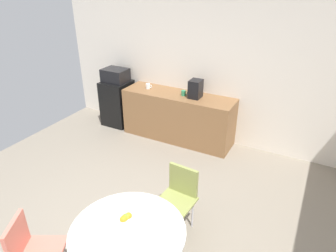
{
  "coord_description": "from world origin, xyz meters",
  "views": [
    {
      "loc": [
        1.84,
        -1.97,
        2.87
      ],
      "look_at": [
        0.07,
        1.36,
        0.95
      ],
      "focal_mm": 32.25,
      "sensor_mm": 36.0,
      "label": 1
    }
  ],
  "objects_px": {
    "fruit_bowl": "(125,219)",
    "coffee_maker": "(196,89)",
    "chair_coral": "(29,247)",
    "microwave": "(115,75)",
    "mug_green": "(184,93)",
    "mini_fridge": "(118,103)",
    "chair_olive": "(179,192)",
    "mug_white": "(148,86)",
    "round_table": "(128,241)"
  },
  "relations": [
    {
      "from": "mug_green",
      "to": "chair_coral",
      "type": "bearing_deg",
      "value": -90.13
    },
    {
      "from": "round_table",
      "to": "fruit_bowl",
      "type": "bearing_deg",
      "value": 138.06
    },
    {
      "from": "round_table",
      "to": "chair_coral",
      "type": "height_order",
      "value": "chair_coral"
    },
    {
      "from": "microwave",
      "to": "mini_fridge",
      "type": "bearing_deg",
      "value": 180.0
    },
    {
      "from": "chair_olive",
      "to": "fruit_bowl",
      "type": "distance_m",
      "value": 0.94
    },
    {
      "from": "mug_green",
      "to": "coffee_maker",
      "type": "bearing_deg",
      "value": 2.4
    },
    {
      "from": "chair_coral",
      "to": "mug_green",
      "type": "relative_size",
      "value": 6.43
    },
    {
      "from": "mini_fridge",
      "to": "chair_coral",
      "type": "bearing_deg",
      "value": -66.44
    },
    {
      "from": "round_table",
      "to": "fruit_bowl",
      "type": "height_order",
      "value": "fruit_bowl"
    },
    {
      "from": "mini_fridge",
      "to": "chair_coral",
      "type": "height_order",
      "value": "mini_fridge"
    },
    {
      "from": "chair_olive",
      "to": "mug_green",
      "type": "xyz_separation_m",
      "value": [
        -0.91,
        2.02,
        0.43
      ]
    },
    {
      "from": "microwave",
      "to": "mug_white",
      "type": "distance_m",
      "value": 0.76
    },
    {
      "from": "microwave",
      "to": "round_table",
      "type": "distance_m",
      "value": 3.83
    },
    {
      "from": "round_table",
      "to": "chair_olive",
      "type": "distance_m",
      "value": 0.97
    },
    {
      "from": "round_table",
      "to": "chair_coral",
      "type": "relative_size",
      "value": 1.31
    },
    {
      "from": "fruit_bowl",
      "to": "mug_white",
      "type": "bearing_deg",
      "value": 117.48
    },
    {
      "from": "mug_white",
      "to": "mug_green",
      "type": "relative_size",
      "value": 1.0
    },
    {
      "from": "chair_olive",
      "to": "mug_white",
      "type": "relative_size",
      "value": 6.43
    },
    {
      "from": "microwave",
      "to": "coffee_maker",
      "type": "height_order",
      "value": "coffee_maker"
    },
    {
      "from": "mini_fridge",
      "to": "mug_green",
      "type": "xyz_separation_m",
      "value": [
        1.51,
        -0.01,
        0.49
      ]
    },
    {
      "from": "coffee_maker",
      "to": "fruit_bowl",
      "type": "bearing_deg",
      "value": -79.37
    },
    {
      "from": "round_table",
      "to": "coffee_maker",
      "type": "height_order",
      "value": "coffee_maker"
    },
    {
      "from": "microwave",
      "to": "chair_olive",
      "type": "xyz_separation_m",
      "value": [
        2.42,
        -2.03,
        -0.53
      ]
    },
    {
      "from": "chair_olive",
      "to": "chair_coral",
      "type": "distance_m",
      "value": 1.68
    },
    {
      "from": "round_table",
      "to": "coffee_maker",
      "type": "relative_size",
      "value": 3.4
    },
    {
      "from": "mini_fridge",
      "to": "coffee_maker",
      "type": "height_order",
      "value": "coffee_maker"
    },
    {
      "from": "microwave",
      "to": "fruit_bowl",
      "type": "xyz_separation_m",
      "value": [
        2.28,
        -2.92,
        -0.26
      ]
    },
    {
      "from": "fruit_bowl",
      "to": "chair_coral",
      "type": "bearing_deg",
      "value": -146.67
    },
    {
      "from": "round_table",
      "to": "mug_green",
      "type": "xyz_separation_m",
      "value": [
        -0.84,
        2.98,
        0.34
      ]
    },
    {
      "from": "fruit_bowl",
      "to": "coffee_maker",
      "type": "distance_m",
      "value": 2.99
    },
    {
      "from": "round_table",
      "to": "mug_white",
      "type": "distance_m",
      "value": 3.4
    },
    {
      "from": "microwave",
      "to": "chair_coral",
      "type": "bearing_deg",
      "value": -66.44
    },
    {
      "from": "round_table",
      "to": "mug_white",
      "type": "height_order",
      "value": "mug_white"
    },
    {
      "from": "fruit_bowl",
      "to": "coffee_maker",
      "type": "bearing_deg",
      "value": 100.63
    },
    {
      "from": "mini_fridge",
      "to": "microwave",
      "type": "bearing_deg",
      "value": 0.0
    },
    {
      "from": "round_table",
      "to": "chair_coral",
      "type": "distance_m",
      "value": 0.97
    },
    {
      "from": "mini_fridge",
      "to": "fruit_bowl",
      "type": "distance_m",
      "value": 3.72
    },
    {
      "from": "microwave",
      "to": "mug_green",
      "type": "height_order",
      "value": "microwave"
    },
    {
      "from": "fruit_bowl",
      "to": "coffee_maker",
      "type": "xyz_separation_m",
      "value": [
        -0.55,
        2.92,
        0.27
      ]
    },
    {
      "from": "microwave",
      "to": "round_table",
      "type": "relative_size",
      "value": 0.44
    },
    {
      "from": "microwave",
      "to": "fruit_bowl",
      "type": "bearing_deg",
      "value": -52.07
    },
    {
      "from": "chair_olive",
      "to": "mug_green",
      "type": "height_order",
      "value": "mug_green"
    },
    {
      "from": "mini_fridge",
      "to": "mug_white",
      "type": "xyz_separation_m",
      "value": [
        0.76,
        0.0,
        0.49
      ]
    },
    {
      "from": "mini_fridge",
      "to": "fruit_bowl",
      "type": "bearing_deg",
      "value": -52.07
    },
    {
      "from": "fruit_bowl",
      "to": "mug_green",
      "type": "height_order",
      "value": "mug_green"
    },
    {
      "from": "round_table",
      "to": "mug_green",
      "type": "distance_m",
      "value": 3.12
    },
    {
      "from": "chair_olive",
      "to": "mug_white",
      "type": "xyz_separation_m",
      "value": [
        -1.66,
        2.03,
        0.43
      ]
    },
    {
      "from": "fruit_bowl",
      "to": "coffee_maker",
      "type": "height_order",
      "value": "coffee_maker"
    },
    {
      "from": "mini_fridge",
      "to": "round_table",
      "type": "relative_size",
      "value": 0.85
    },
    {
      "from": "chair_coral",
      "to": "chair_olive",
      "type": "bearing_deg",
      "value": 56.82
    }
  ]
}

